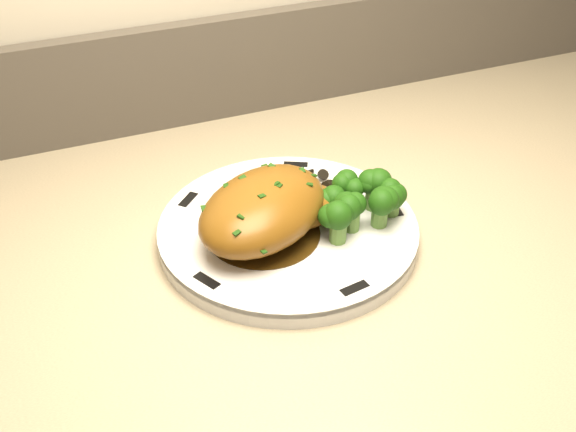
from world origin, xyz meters
name	(u,v)px	position (x,y,z in m)	size (l,w,h in m)	color
plate	(288,232)	(0.40, 1.73, 0.93)	(0.24, 0.24, 0.02)	silver
rim_accent_0	(296,165)	(0.45, 1.82, 0.94)	(0.02, 0.01, 0.00)	black
rim_accent_1	(188,200)	(0.33, 1.80, 0.94)	(0.02, 0.01, 0.00)	black
rim_accent_2	(207,281)	(0.31, 1.68, 0.94)	(0.02, 0.01, 0.00)	black
rim_accent_3	(355,288)	(0.42, 1.63, 0.94)	(0.02, 0.01, 0.00)	black
rim_accent_4	(395,209)	(0.50, 1.71, 0.94)	(0.02, 0.01, 0.00)	black
gravy_pool	(264,234)	(0.37, 1.72, 0.94)	(0.10, 0.10, 0.00)	#352209
chicken_breast	(268,209)	(0.38, 1.72, 0.96)	(0.17, 0.15, 0.05)	brown
mushroom_pile	(305,185)	(0.44, 1.78, 0.94)	(0.07, 0.05, 0.02)	black
broccoli_florets	(359,202)	(0.46, 1.71, 0.96)	(0.09, 0.07, 0.04)	#62903D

